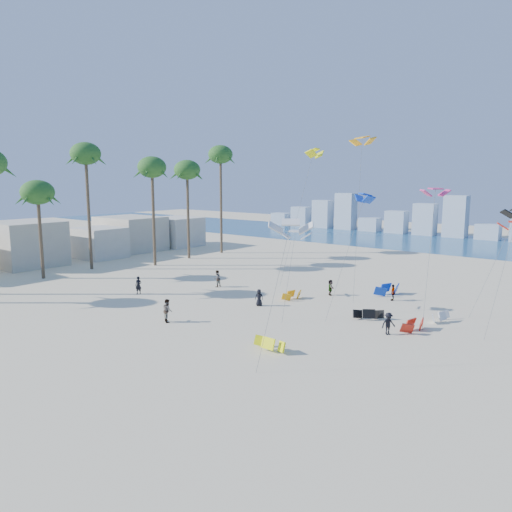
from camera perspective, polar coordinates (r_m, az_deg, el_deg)
The scene contains 10 objects.
ground at distance 38.21m, azimuth -19.17°, elevation -9.20°, with size 220.00×220.00×0.00m, color beige.
ocean at distance 96.73m, azimuth 19.86°, elevation 1.62°, with size 220.00×220.00×0.00m, color navy.
kitesurfer_near at distance 50.88m, azimuth -13.70°, elevation -3.38°, with size 0.66×0.44×1.82m, color black.
kitesurfer_mid at distance 40.65m, azimuth -10.40°, elevation -6.33°, with size 0.93×0.72×1.91m, color gray.
kitesurfers_far at distance 45.63m, azimuth 8.70°, elevation -4.73°, with size 32.50×11.28×1.84m.
grounded_kites at distance 43.36m, azimuth 12.85°, elevation -6.14°, with size 15.51×22.92×1.05m.
flying_kites at distance 44.06m, azimuth 15.78°, elevation 7.66°, with size 30.32×27.44×16.50m.
palm_row at distance 63.45m, azimuth -17.80°, elevation 9.49°, with size 8.78×44.80×16.83m.
beachfront_buildings at distance 76.52m, azimuth -19.49°, elevation 1.82°, with size 11.50×43.00×6.00m.
distant_skyline at distance 106.23m, azimuth 21.13°, elevation 3.85°, with size 85.00×3.00×8.40m.
Camera 1 is at (31.13, -18.83, 11.66)m, focal length 33.90 mm.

